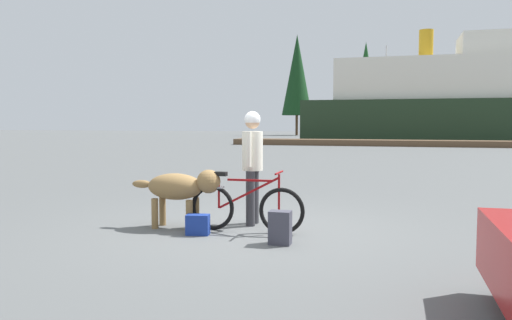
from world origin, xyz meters
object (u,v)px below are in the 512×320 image
(dog, at_px, (181,188))
(ferry_boat, at_px, (466,102))
(bicycle, at_px, (245,207))
(sailboat_moored, at_px, (385,134))
(handbag_pannier, at_px, (198,225))
(backpack, at_px, (280,228))
(person_cyclist, at_px, (252,156))

(dog, bearing_deg, ferry_boat, 76.82)
(dog, xyz_separation_m, ferry_boat, (8.33, 35.59, 2.54))
(bicycle, distance_m, ferry_boat, 36.43)
(ferry_boat, height_order, sailboat_moored, ferry_boat)
(dog, height_order, ferry_boat, ferry_boat)
(bicycle, relative_size, handbag_pannier, 5.31)
(backpack, bearing_deg, bicycle, 137.58)
(sailboat_moored, bearing_deg, bicycle, -91.62)
(backpack, xyz_separation_m, ferry_boat, (6.69, 36.16, 2.93))
(handbag_pannier, bearing_deg, backpack, -10.47)
(dog, height_order, backpack, dog)
(ferry_boat, bearing_deg, dog, -103.18)
(sailboat_moored, bearing_deg, handbag_pannier, -92.42)
(person_cyclist, distance_m, handbag_pannier, 1.39)
(person_cyclist, xyz_separation_m, backpack, (0.69, -1.12, -0.84))
(bicycle, xyz_separation_m, ferry_boat, (7.34, 35.57, 2.78))
(person_cyclist, relative_size, ferry_boat, 0.07)
(dog, relative_size, backpack, 3.25)
(handbag_pannier, relative_size, ferry_boat, 0.01)
(person_cyclist, xyz_separation_m, dog, (-0.95, -0.55, -0.45))
(handbag_pannier, distance_m, sailboat_moored, 41.09)
(handbag_pannier, bearing_deg, bicycle, 31.69)
(bicycle, distance_m, backpack, 0.89)
(person_cyclist, distance_m, ferry_boat, 35.87)
(person_cyclist, xyz_separation_m, ferry_boat, (7.38, 35.04, 2.09))
(person_cyclist, relative_size, backpack, 4.01)
(backpack, xyz_separation_m, handbag_pannier, (-1.24, 0.23, -0.07))
(dog, distance_m, handbag_pannier, 0.71)
(backpack, height_order, sailboat_moored, sailboat_moored)
(bicycle, bearing_deg, dog, -178.87)
(ferry_boat, bearing_deg, bicycle, -101.65)
(backpack, relative_size, handbag_pannier, 1.36)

